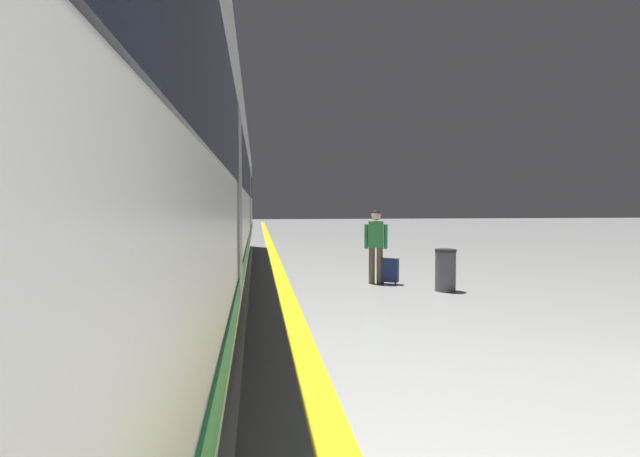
{
  "coord_description": "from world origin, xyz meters",
  "views": [
    {
      "loc": [
        -1.46,
        0.32,
        1.89
      ],
      "look_at": [
        -0.46,
        7.9,
        1.5
      ],
      "focal_mm": 27.18,
      "sensor_mm": 36.0,
      "label": 1
    }
  ],
  "objects": [
    {
      "name": "high_speed_train",
      "position": [
        -3.1,
        9.93,
        2.5
      ],
      "size": [
        2.94,
        27.44,
        4.97
      ],
      "color": "#38383D",
      "rests_on": "ground"
    },
    {
      "name": "tactile_edge_band",
      "position": [
        -1.26,
        10.0,
        0.0
      ],
      "size": [
        0.75,
        80.0,
        0.01
      ],
      "primitive_type": "cube",
      "color": "slate",
      "rests_on": "ground"
    },
    {
      "name": "waste_bin",
      "position": [
        2.59,
        10.28,
        0.46
      ],
      "size": [
        0.46,
        0.46,
        0.91
      ],
      "color": "#4C4C51",
      "rests_on": "ground"
    },
    {
      "name": "suitcase_near",
      "position": [
        1.65,
        11.3,
        0.33
      ],
      "size": [
        0.44,
        0.38,
        0.61
      ],
      "color": "#19234C",
      "rests_on": "ground"
    },
    {
      "name": "safety_line_strip",
      "position": [
        -0.86,
        10.0,
        0.0
      ],
      "size": [
        0.36,
        80.0,
        0.01
      ],
      "primitive_type": "cube",
      "color": "yellow",
      "rests_on": "ground"
    },
    {
      "name": "passenger_near",
      "position": [
        1.33,
        11.4,
        1.01
      ],
      "size": [
        0.53,
        0.29,
        1.75
      ],
      "color": "brown",
      "rests_on": "ground"
    }
  ]
}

